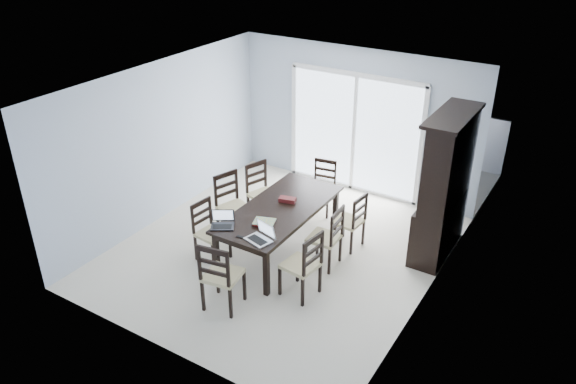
% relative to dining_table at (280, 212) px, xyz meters
% --- Properties ---
extents(floor, '(5.00, 5.00, 0.00)m').
position_rel_dining_table_xyz_m(floor, '(0.00, 0.00, -0.67)').
color(floor, '#EFE8CD').
rests_on(floor, ground).
extents(ceiling, '(5.00, 5.00, 0.00)m').
position_rel_dining_table_xyz_m(ceiling, '(0.00, 0.00, 1.93)').
color(ceiling, white).
rests_on(ceiling, back_wall).
extents(back_wall, '(4.50, 0.02, 2.60)m').
position_rel_dining_table_xyz_m(back_wall, '(0.00, 2.50, 0.63)').
color(back_wall, '#A9B7CA').
rests_on(back_wall, floor).
extents(wall_left, '(0.02, 5.00, 2.60)m').
position_rel_dining_table_xyz_m(wall_left, '(-2.25, 0.00, 0.63)').
color(wall_left, '#A9B7CA').
rests_on(wall_left, floor).
extents(wall_right, '(0.02, 5.00, 2.60)m').
position_rel_dining_table_xyz_m(wall_right, '(2.25, 0.00, 0.63)').
color(wall_right, '#A9B7CA').
rests_on(wall_right, floor).
extents(balcony, '(4.50, 2.00, 0.10)m').
position_rel_dining_table_xyz_m(balcony, '(0.00, 3.50, -0.72)').
color(balcony, gray).
rests_on(balcony, ground).
extents(railing, '(4.50, 0.06, 1.10)m').
position_rel_dining_table_xyz_m(railing, '(0.00, 4.50, -0.12)').
color(railing, '#99999E').
rests_on(railing, balcony).
extents(dining_table, '(1.00, 2.20, 0.75)m').
position_rel_dining_table_xyz_m(dining_table, '(0.00, 0.00, 0.00)').
color(dining_table, black).
rests_on(dining_table, floor).
extents(china_hutch, '(0.50, 1.38, 2.20)m').
position_rel_dining_table_xyz_m(china_hutch, '(2.02, 1.25, 0.40)').
color(china_hutch, black).
rests_on(china_hutch, floor).
extents(sliding_door, '(2.52, 0.05, 2.18)m').
position_rel_dining_table_xyz_m(sliding_door, '(0.00, 2.48, 0.41)').
color(sliding_door, silver).
rests_on(sliding_door, floor).
extents(chair_left_near, '(0.45, 0.44, 1.05)m').
position_rel_dining_table_xyz_m(chair_left_near, '(-0.82, -0.69, -0.12)').
color(chair_left_near, black).
rests_on(chair_left_near, floor).
extents(chair_left_mid, '(0.57, 0.56, 1.18)m').
position_rel_dining_table_xyz_m(chair_left_mid, '(-0.94, 0.05, -0.05)').
color(chair_left_mid, black).
rests_on(chair_left_mid, floor).
extents(chair_left_far, '(0.55, 0.54, 1.13)m').
position_rel_dining_table_xyz_m(chair_left_far, '(-0.81, 0.69, -0.08)').
color(chair_left_far, black).
rests_on(chair_left_far, floor).
extents(chair_right_near, '(0.49, 0.48, 1.13)m').
position_rel_dining_table_xyz_m(chair_right_near, '(0.88, -0.75, -0.07)').
color(chair_right_near, black).
rests_on(chair_right_near, floor).
extents(chair_right_mid, '(0.44, 0.43, 1.10)m').
position_rel_dining_table_xyz_m(chair_right_mid, '(0.82, 0.04, -0.09)').
color(chair_right_mid, black).
rests_on(chair_right_mid, floor).
extents(chair_right_far, '(0.44, 0.43, 1.05)m').
position_rel_dining_table_xyz_m(chair_right_far, '(0.89, 0.66, -0.12)').
color(chair_right_far, black).
rests_on(chair_right_far, floor).
extents(chair_end_near, '(0.51, 0.52, 1.18)m').
position_rel_dining_table_xyz_m(chair_end_near, '(0.08, -1.57, -0.05)').
color(chair_end_near, black).
rests_on(chair_end_near, floor).
extents(chair_end_far, '(0.45, 0.46, 1.04)m').
position_rel_dining_table_xyz_m(chair_end_far, '(-0.06, 1.47, -0.12)').
color(chair_end_far, black).
rests_on(chair_end_far, floor).
extents(laptop_dark, '(0.39, 0.35, 0.22)m').
position_rel_dining_table_xyz_m(laptop_dark, '(-0.38, -0.88, 0.13)').
color(laptop_dark, black).
rests_on(laptop_dark, dining_table).
extents(laptop_silver, '(0.39, 0.32, 0.24)m').
position_rel_dining_table_xyz_m(laptop_silver, '(0.24, -0.91, 0.13)').
color(laptop_silver, '#B2B2B4').
rests_on(laptop_silver, dining_table).
extents(book_stack, '(0.35, 0.31, 0.05)m').
position_rel_dining_table_xyz_m(book_stack, '(0.06, -0.51, 0.10)').
color(book_stack, maroon).
rests_on(book_stack, dining_table).
extents(cell_phone, '(0.11, 0.06, 0.01)m').
position_rel_dining_table_xyz_m(cell_phone, '(-0.02, -0.96, 0.08)').
color(cell_phone, black).
rests_on(cell_phone, dining_table).
extents(game_box, '(0.28, 0.19, 0.06)m').
position_rel_dining_table_xyz_m(game_box, '(-0.00, 0.22, 0.11)').
color(game_box, '#430D14').
rests_on(game_box, dining_table).
extents(hot_tub, '(2.21, 2.04, 1.00)m').
position_rel_dining_table_xyz_m(hot_tub, '(-0.71, 3.62, -0.17)').
color(hot_tub, maroon).
rests_on(hot_tub, balcony).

